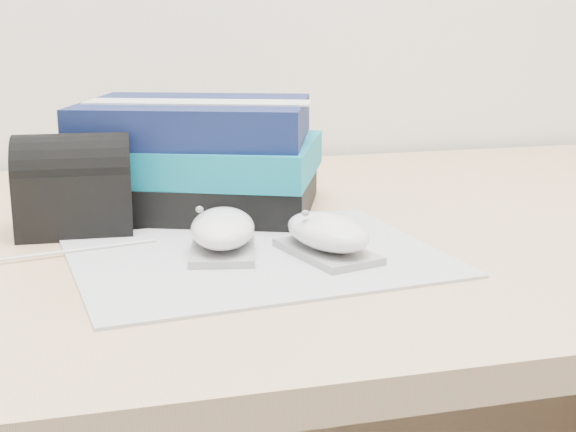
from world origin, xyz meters
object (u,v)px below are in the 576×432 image
object	(u,v)px
mouse_front	(327,235)
pouch	(74,185)
book_stack	(200,157)
mouse_rear	(223,232)
desk	(287,387)

from	to	relation	value
mouse_front	pouch	size ratio (longest dim) A/B	0.98
book_stack	pouch	bearing A→B (deg)	-154.50
mouse_rear	mouse_front	xyz separation A→B (m)	(0.09, -0.04, -0.00)
mouse_rear	book_stack	size ratio (longest dim) A/B	0.38
mouse_rear	book_stack	world-z (taller)	book_stack
mouse_front	book_stack	world-z (taller)	book_stack
desk	pouch	distance (m)	0.38
pouch	mouse_front	bearing A→B (deg)	-34.47
desk	mouse_front	bearing A→B (deg)	-94.07
desk	mouse_rear	distance (m)	0.33
book_stack	mouse_front	bearing A→B (deg)	-69.29
mouse_rear	book_stack	bearing A→B (deg)	87.53
desk	mouse_front	size ratio (longest dim) A/B	13.17
mouse_front	book_stack	distance (m)	0.25
mouse_front	book_stack	bearing A→B (deg)	110.71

